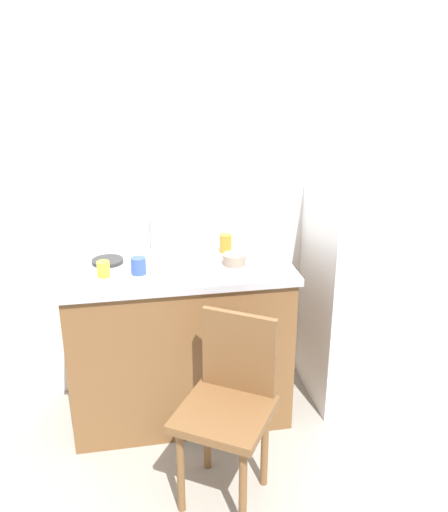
{
  "coord_description": "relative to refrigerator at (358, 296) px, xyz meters",
  "views": [
    {
      "loc": [
        -0.55,
        -2.09,
        2.01
      ],
      "look_at": [
        -0.05,
        0.6,
        0.97
      ],
      "focal_mm": 38.52,
      "sensor_mm": 36.0,
      "label": 1
    }
  ],
  "objects": [
    {
      "name": "ground_plane",
      "position": [
        -0.76,
        -0.66,
        -0.64
      ],
      "size": [
        8.0,
        8.0,
        0.0
      ],
      "primitive_type": "plane",
      "color": "#9E998E"
    },
    {
      "name": "back_wall",
      "position": [
        -0.76,
        0.34,
        0.68
      ],
      "size": [
        4.8,
        0.1,
        2.64
      ],
      "primitive_type": "cube",
      "color": "white",
      "rests_on": "ground_plane"
    },
    {
      "name": "cabinet_base",
      "position": [
        -1.06,
        -0.01,
        -0.2
      ],
      "size": [
        1.18,
        0.6,
        0.88
      ],
      "primitive_type": "cube",
      "color": "brown",
      "rests_on": "ground_plane"
    },
    {
      "name": "countertop",
      "position": [
        -1.06,
        -0.01,
        0.26
      ],
      "size": [
        1.22,
        0.64,
        0.04
      ],
      "primitive_type": "cube",
      "color": "#B7B7BC",
      "rests_on": "cabinet_base"
    },
    {
      "name": "faucet",
      "position": [
        -1.17,
        0.24,
        0.39
      ],
      "size": [
        0.02,
        0.02,
        0.22
      ],
      "primitive_type": "cylinder",
      "color": "#B7B7BC",
      "rests_on": "countertop"
    },
    {
      "name": "refrigerator",
      "position": [
        0.0,
        0.0,
        0.0
      ],
      "size": [
        0.54,
        0.57,
        1.28
      ],
      "primitive_type": "cube",
      "color": "white",
      "rests_on": "ground_plane"
    },
    {
      "name": "chair",
      "position": [
        -0.91,
        -0.68,
        -0.14
      ],
      "size": [
        0.55,
        0.55,
        0.89
      ],
      "rotation": [
        0.0,
        0.0,
        -0.57
      ],
      "color": "brown",
      "rests_on": "ground_plane"
    },
    {
      "name": "terracotta_bowl",
      "position": [
        -0.76,
        -0.06,
        0.31
      ],
      "size": [
        0.12,
        0.12,
        0.06
      ],
      "primitive_type": "cylinder",
      "color": "gray",
      "rests_on": "countertop"
    },
    {
      "name": "hotplate",
      "position": [
        -1.43,
        0.08,
        0.29
      ],
      "size": [
        0.17,
        0.17,
        0.02
      ],
      "primitive_type": "cylinder",
      "color": "#2D2D2D",
      "rests_on": "countertop"
    },
    {
      "name": "cup_white",
      "position": [
        -0.68,
        0.02,
        0.32
      ],
      "size": [
        0.08,
        0.08,
        0.08
      ],
      "primitive_type": "cylinder",
      "color": "white",
      "rests_on": "countertop"
    },
    {
      "name": "cup_yellow",
      "position": [
        -1.45,
        -0.11,
        0.32
      ],
      "size": [
        0.07,
        0.07,
        0.08
      ],
      "primitive_type": "cylinder",
      "color": "yellow",
      "rests_on": "countertop"
    },
    {
      "name": "cup_orange",
      "position": [
        -0.77,
        0.13,
        0.33
      ],
      "size": [
        0.07,
        0.07,
        0.11
      ],
      "primitive_type": "cylinder",
      "color": "orange",
      "rests_on": "countertop"
    },
    {
      "name": "cup_blue",
      "position": [
        -1.27,
        -0.11,
        0.32
      ],
      "size": [
        0.08,
        0.08,
        0.09
      ],
      "primitive_type": "cylinder",
      "color": "blue",
      "rests_on": "countertop"
    }
  ]
}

